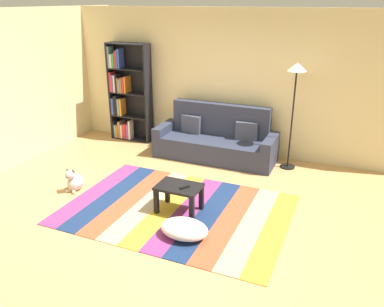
# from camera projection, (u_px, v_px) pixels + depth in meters

# --- Properties ---
(ground_plane) EXTENTS (14.00, 14.00, 0.00)m
(ground_plane) POSITION_uv_depth(u_px,v_px,m) (178.00, 206.00, 5.72)
(ground_plane) COLOR tan
(back_wall) EXTENTS (6.80, 0.10, 2.70)m
(back_wall) POSITION_uv_depth(u_px,v_px,m) (234.00, 83.00, 7.40)
(back_wall) COLOR beige
(back_wall) RESTS_ON ground_plane
(left_wall) EXTENTS (0.10, 5.50, 2.70)m
(left_wall) POSITION_uv_depth(u_px,v_px,m) (25.00, 86.00, 7.11)
(left_wall) COLOR beige
(left_wall) RESTS_ON ground_plane
(rug) EXTENTS (3.14, 2.21, 0.01)m
(rug) POSITION_uv_depth(u_px,v_px,m) (177.00, 209.00, 5.63)
(rug) COLOR #843370
(rug) RESTS_ON ground_plane
(couch) EXTENTS (2.26, 0.80, 1.00)m
(couch) POSITION_uv_depth(u_px,v_px,m) (216.00, 141.00, 7.38)
(couch) COLOR #2D3347
(couch) RESTS_ON ground_plane
(bookshelf) EXTENTS (0.90, 0.28, 2.02)m
(bookshelf) POSITION_uv_depth(u_px,v_px,m) (126.00, 95.00, 8.17)
(bookshelf) COLOR black
(bookshelf) RESTS_ON ground_plane
(coffee_table) EXTENTS (0.62, 0.43, 0.40)m
(coffee_table) POSITION_uv_depth(u_px,v_px,m) (179.00, 191.00, 5.47)
(coffee_table) COLOR black
(coffee_table) RESTS_ON rug
(pouf) EXTENTS (0.63, 0.44, 0.22)m
(pouf) POSITION_uv_depth(u_px,v_px,m) (184.00, 229.00, 4.94)
(pouf) COLOR white
(pouf) RESTS_ON rug
(dog) EXTENTS (0.22, 0.35, 0.40)m
(dog) POSITION_uv_depth(u_px,v_px,m) (74.00, 181.00, 6.15)
(dog) COLOR beige
(dog) RESTS_ON ground_plane
(standing_lamp) EXTENTS (0.32, 0.32, 1.87)m
(standing_lamp) POSITION_uv_depth(u_px,v_px,m) (296.00, 81.00, 6.48)
(standing_lamp) COLOR black
(standing_lamp) RESTS_ON ground_plane
(tv_remote) EXTENTS (0.12, 0.15, 0.02)m
(tv_remote) POSITION_uv_depth(u_px,v_px,m) (184.00, 187.00, 5.37)
(tv_remote) COLOR black
(tv_remote) RESTS_ON coffee_table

